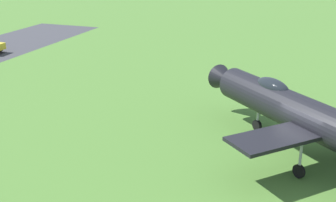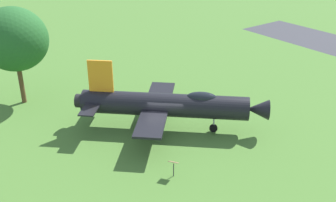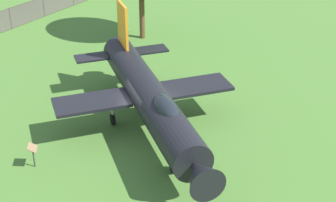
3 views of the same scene
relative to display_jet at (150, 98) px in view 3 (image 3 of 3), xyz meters
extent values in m
plane|color=#47722D|center=(-0.37, 0.06, -2.05)|extent=(200.00, 200.00, 0.00)
cylinder|color=black|center=(-0.37, 0.06, -0.04)|extent=(12.23, 3.66, 1.71)
cone|color=black|center=(6.19, -1.02, -0.04)|extent=(1.81, 1.69, 1.45)
cylinder|color=black|center=(-6.60, 1.09, -0.04)|extent=(0.76, 1.11, 1.02)
ellipsoid|color=black|center=(2.25, -0.37, 0.69)|extent=(2.32, 1.25, 0.84)
cube|color=orange|center=(-4.92, 0.81, 2.01)|extent=(1.80, 0.43, 2.38)
cube|color=black|center=(-0.54, 2.79, -0.25)|extent=(2.47, 3.89, 0.16)
cube|color=black|center=(-1.41, -2.47, -0.25)|extent=(2.47, 3.89, 0.16)
cube|color=black|center=(-5.11, 2.62, 0.13)|extent=(1.38, 1.95, 0.10)
cube|color=black|center=(-5.68, -0.84, 0.13)|extent=(1.38, 1.95, 0.10)
cylinder|color=#A5A8AD|center=(3.21, -0.53, -0.98)|extent=(0.12, 0.12, 1.54)
cylinder|color=black|center=(3.21, -0.53, -1.75)|extent=(0.62, 0.28, 0.60)
cylinder|color=#A5A8AD|center=(-1.32, 1.79, -0.98)|extent=(0.12, 0.12, 1.54)
cylinder|color=black|center=(-1.32, 1.79, -1.75)|extent=(0.62, 0.28, 0.60)
cylinder|color=#A5A8AD|center=(-1.82, -1.27, -0.98)|extent=(0.12, 0.12, 1.54)
cylinder|color=black|center=(-1.82, -1.27, -1.75)|extent=(0.62, 0.28, 0.60)
cylinder|color=brown|center=(-12.12, 5.37, -0.03)|extent=(0.38, 0.38, 4.04)
cylinder|color=#4C4238|center=(-20.06, 0.44, -1.21)|extent=(0.08, 0.08, 1.67)
cylinder|color=#4C4238|center=(-18.42, -2.57, -1.21)|extent=(0.08, 0.08, 1.67)
cylinder|color=#333333|center=(-0.08, -5.81, -1.60)|extent=(0.06, 0.06, 0.90)
cube|color=olive|center=(-0.08, -5.81, -1.03)|extent=(0.71, 0.60, 0.25)
camera|label=1|loc=(-11.46, 16.28, 7.43)|focal=47.46mm
camera|label=2|loc=(-1.50, -25.86, 12.66)|focal=42.52mm
camera|label=3|loc=(19.27, -9.41, 11.44)|focal=54.37mm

